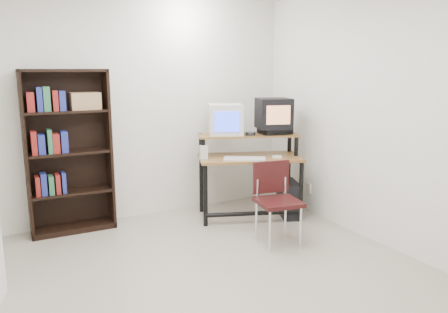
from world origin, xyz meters
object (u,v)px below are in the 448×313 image
computer_desk (249,160)px  pc_tower (289,199)px  crt_tv (274,113)px  crt_monitor (225,120)px  school_chair (276,194)px  bookshelf (68,150)px

computer_desk → pc_tower: bearing=-7.6°
crt_tv → computer_desk: bearing=-168.5°
computer_desk → crt_tv: 0.62m
crt_monitor → crt_tv: crt_tv is taller
computer_desk → pc_tower: 0.67m
school_chair → bookshelf: size_ratio=0.47×
crt_monitor → computer_desk: bearing=-22.6°
pc_tower → bookshelf: bearing=-175.6°
pc_tower → school_chair: size_ratio=0.55×
computer_desk → school_chair: size_ratio=1.60×
crt_tv → pc_tower: bearing=-41.3°
pc_tower → bookshelf: (-2.38, 0.72, 0.69)m
computer_desk → crt_monitor: size_ratio=2.59×
crt_tv → school_chair: (-0.49, -0.78, -0.72)m
crt_monitor → pc_tower: 1.22m
crt_monitor → crt_tv: (0.52, -0.24, 0.07)m
pc_tower → school_chair: (-0.60, -0.59, 0.30)m
crt_tv → bookshelf: (-2.27, 0.53, -0.33)m
crt_monitor → school_chair: (0.03, -1.02, -0.65)m
crt_tv → bookshelf: bearing=-176.0°
bookshelf → computer_desk: bearing=-13.9°
computer_desk → crt_monitor: bearing=154.4°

